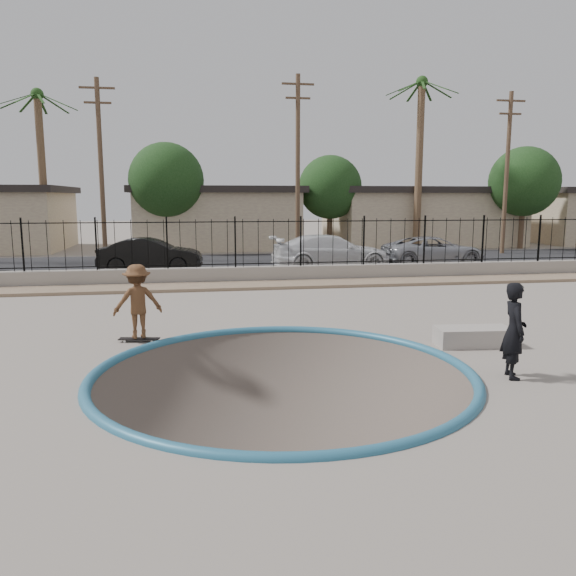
% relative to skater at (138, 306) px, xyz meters
% --- Properties ---
extents(ground, '(120.00, 120.00, 2.20)m').
position_rel_skater_xyz_m(ground, '(2.80, 10.18, -1.92)').
color(ground, gray).
rests_on(ground, ground).
extents(bowl_pit, '(6.84, 6.84, 1.80)m').
position_rel_skater_xyz_m(bowl_pit, '(2.80, -2.82, -0.82)').
color(bowl_pit, '#4A4038').
rests_on(bowl_pit, ground).
extents(coping_ring, '(7.04, 7.04, 0.20)m').
position_rel_skater_xyz_m(coping_ring, '(2.80, -2.82, -0.82)').
color(coping_ring, '#286483').
rests_on(coping_ring, ground).
extents(rock_strip, '(42.00, 1.60, 0.11)m').
position_rel_skater_xyz_m(rock_strip, '(2.80, 7.38, -0.77)').
color(rock_strip, '#998064').
rests_on(rock_strip, ground).
extents(retaining_wall, '(42.00, 0.45, 0.60)m').
position_rel_skater_xyz_m(retaining_wall, '(2.80, 8.48, -0.52)').
color(retaining_wall, gray).
rests_on(retaining_wall, ground).
extents(fence, '(40.00, 0.04, 1.80)m').
position_rel_skater_xyz_m(fence, '(2.80, 8.48, 0.68)').
color(fence, black).
rests_on(fence, retaining_wall).
extents(street, '(90.00, 8.00, 0.04)m').
position_rel_skater_xyz_m(street, '(2.80, 15.18, -0.80)').
color(street, black).
rests_on(street, ground).
extents(house_center, '(10.60, 8.60, 3.90)m').
position_rel_skater_xyz_m(house_center, '(2.80, 24.68, 1.15)').
color(house_center, tan).
rests_on(house_center, ground).
extents(house_east, '(12.60, 8.60, 3.90)m').
position_rel_skater_xyz_m(house_east, '(16.80, 24.68, 1.15)').
color(house_east, tan).
rests_on(house_east, ground).
extents(palm_mid, '(2.30, 2.30, 9.30)m').
position_rel_skater_xyz_m(palm_mid, '(-7.20, 22.18, 5.87)').
color(palm_mid, brown).
rests_on(palm_mid, ground).
extents(palm_right, '(2.30, 2.30, 10.30)m').
position_rel_skater_xyz_m(palm_right, '(14.80, 20.18, 6.51)').
color(palm_right, brown).
rests_on(palm_right, ground).
extents(utility_pole_left, '(1.70, 0.24, 9.00)m').
position_rel_skater_xyz_m(utility_pole_left, '(-3.20, 17.18, 3.88)').
color(utility_pole_left, '#473323').
rests_on(utility_pole_left, ground).
extents(utility_pole_mid, '(1.70, 0.24, 9.50)m').
position_rel_skater_xyz_m(utility_pole_mid, '(6.80, 17.18, 4.13)').
color(utility_pole_mid, '#473323').
rests_on(utility_pole_mid, ground).
extents(utility_pole_right, '(1.70, 0.24, 9.00)m').
position_rel_skater_xyz_m(utility_pole_right, '(18.80, 17.18, 3.88)').
color(utility_pole_right, '#473323').
rests_on(utility_pole_right, ground).
extents(street_tree_left, '(4.32, 4.32, 6.36)m').
position_rel_skater_xyz_m(street_tree_left, '(-0.20, 21.18, 3.37)').
color(street_tree_left, '#473323').
rests_on(street_tree_left, ground).
extents(street_tree_mid, '(3.96, 3.96, 5.83)m').
position_rel_skater_xyz_m(street_tree_mid, '(9.80, 22.18, 3.02)').
color(street_tree_mid, '#473323').
rests_on(street_tree_mid, ground).
extents(street_tree_right, '(4.32, 4.32, 6.36)m').
position_rel_skater_xyz_m(street_tree_right, '(21.80, 20.18, 3.37)').
color(street_tree_right, '#473323').
rests_on(street_tree_right, ground).
extents(skater, '(1.17, 0.82, 1.64)m').
position_rel_skater_xyz_m(skater, '(0.00, 0.00, 0.00)').
color(skater, brown).
rests_on(skater, ground).
extents(skateboard, '(0.92, 0.38, 0.08)m').
position_rel_skater_xyz_m(skateboard, '(-0.00, 0.00, -0.76)').
color(skateboard, black).
rests_on(skateboard, ground).
extents(videographer, '(0.55, 0.70, 1.72)m').
position_rel_skater_xyz_m(videographer, '(6.80, -3.71, 0.04)').
color(videographer, black).
rests_on(videographer, ground).
extents(concrete_ledge, '(1.66, 0.84, 0.40)m').
position_rel_skater_xyz_m(concrete_ledge, '(7.19, -1.55, -0.62)').
color(concrete_ledge, gray).
rests_on(concrete_ledge, ground).
extents(car_b, '(4.48, 1.92, 1.44)m').
position_rel_skater_xyz_m(car_b, '(-0.58, 12.18, -0.07)').
color(car_b, black).
rests_on(car_b, street).
extents(car_c, '(5.37, 2.34, 1.54)m').
position_rel_skater_xyz_m(car_c, '(7.27, 11.58, -0.01)').
color(car_c, silver).
rests_on(car_c, street).
extents(car_d, '(4.84, 2.26, 1.34)m').
position_rel_skater_xyz_m(car_d, '(12.54, 12.52, -0.11)').
color(car_d, '#95979D').
rests_on(car_d, street).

